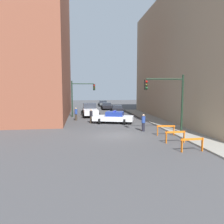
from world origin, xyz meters
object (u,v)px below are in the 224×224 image
object	(u,v)px
traffic_light_near	(170,95)
parked_car_far	(103,103)
traffic_light_far	(80,93)
white_truck	(90,110)
barrier_back	(166,129)
parked_car_mid	(107,106)
pedestrian_sidewalk	(143,122)
barrier_front	(192,142)
pedestrian_crossing	(91,116)
barrier_mid	(175,135)
pedestrian_corner	(76,114)
parked_car_near	(117,109)
police_car	(114,117)

from	to	relation	value
traffic_light_near	parked_car_far	xyz separation A→B (m)	(-2.70, 32.73, -2.86)
traffic_light_far	white_truck	size ratio (longest dim) A/B	0.95
barrier_back	parked_car_mid	bearing A→B (deg)	95.11
pedestrian_sidewalk	barrier_front	bearing A→B (deg)	-43.40
barrier_back	barrier_front	bearing A→B (deg)	-92.56
pedestrian_crossing	barrier_back	xyz separation A→B (m)	(6.14, -7.85, -0.24)
barrier_mid	white_truck	bearing A→B (deg)	108.10
parked_car_mid	barrier_back	bearing A→B (deg)	-83.82
parked_car_far	pedestrian_corner	xyz separation A→B (m)	(-5.83, -22.87, 0.19)
white_truck	parked_car_near	size ratio (longest dim) A/B	1.23
traffic_light_near	barrier_front	bearing A→B (deg)	-97.96
traffic_light_far	police_car	distance (m)	8.26
white_truck	parked_car_far	xyz separation A→B (m)	(3.84, 18.61, -0.23)
traffic_light_far	police_car	world-z (taller)	traffic_light_far
pedestrian_corner	barrier_mid	bearing A→B (deg)	-143.46
pedestrian_corner	white_truck	bearing A→B (deg)	-18.76
pedestrian_corner	barrier_mid	xyz separation A→B (m)	(7.65, -13.08, -0.24)
pedestrian_crossing	barrier_back	bearing A→B (deg)	133.40
police_car	pedestrian_corner	xyz separation A→B (m)	(-4.45, 3.08, 0.14)
white_truck	pedestrian_crossing	bearing A→B (deg)	-93.35
parked_car_mid	pedestrian_sidewalk	bearing A→B (deg)	-86.85
barrier_mid	pedestrian_sidewalk	bearing A→B (deg)	103.01
barrier_mid	barrier_back	world-z (taller)	same
traffic_light_far	barrier_back	size ratio (longest dim) A/B	3.26
parked_car_near	parked_car_mid	bearing A→B (deg)	104.00
traffic_light_near	parked_car_mid	xyz separation A→B (m)	(-2.80, 24.49, -2.86)
pedestrian_corner	pedestrian_sidewalk	bearing A→B (deg)	-135.61
parked_car_mid	pedestrian_sidewalk	size ratio (longest dim) A/B	2.61
pedestrian_crossing	pedestrian_sidewalk	world-z (taller)	same
pedestrian_corner	pedestrian_crossing	bearing A→B (deg)	-138.66
barrier_back	traffic_light_near	bearing A→B (deg)	46.50
barrier_front	barrier_back	distance (m)	5.00
police_car	traffic_light_near	bearing A→B (deg)	-131.12
white_truck	pedestrian_corner	distance (m)	4.70
pedestrian_corner	barrier_back	size ratio (longest dim) A/B	1.04
pedestrian_corner	barrier_mid	size ratio (longest dim) A/B	1.04
parked_car_mid	parked_car_far	size ratio (longest dim) A/B	1.00
parked_car_far	parked_car_near	bearing A→B (deg)	-85.68
traffic_light_far	pedestrian_sidewalk	size ratio (longest dim) A/B	3.13
pedestrian_corner	barrier_back	xyz separation A→B (m)	(7.97, -10.45, -0.24)
traffic_light_near	parked_car_near	size ratio (longest dim) A/B	1.17
traffic_light_near	parked_car_mid	world-z (taller)	traffic_light_near
barrier_front	barrier_back	world-z (taller)	same
traffic_light_near	pedestrian_corner	bearing A→B (deg)	130.85
white_truck	parked_car_mid	world-z (taller)	white_truck
traffic_light_near	traffic_light_far	world-z (taller)	traffic_light_near
white_truck	barrier_back	xyz separation A→B (m)	(5.98, -14.71, -0.29)
pedestrian_corner	barrier_front	size ratio (longest dim) A/B	1.04
white_truck	police_car	bearing A→B (deg)	-73.45
traffic_light_near	barrier_mid	distance (m)	4.43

